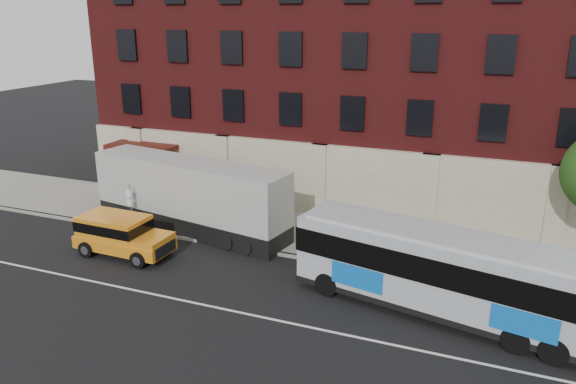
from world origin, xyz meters
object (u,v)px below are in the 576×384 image
at_px(shipping_container, 190,197).
at_px(yellow_suv, 120,233).
at_px(city_bus, 449,272).
at_px(sign_pole, 130,204).

bearing_deg(shipping_container, yellow_suv, -111.44).
distance_m(city_bus, yellow_suv, 15.10).
xyz_separation_m(yellow_suv, shipping_container, (1.52, 3.88, 0.79)).
relative_size(yellow_suv, shipping_container, 0.43).
relative_size(sign_pole, yellow_suv, 0.50).
xyz_separation_m(sign_pole, shipping_container, (2.98, 1.07, 0.41)).
bearing_deg(sign_pole, yellow_suv, -62.62).
xyz_separation_m(city_bus, yellow_suv, (-15.08, 0.10, -0.73)).
height_order(yellow_suv, shipping_container, shipping_container).
relative_size(city_bus, shipping_container, 1.06).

